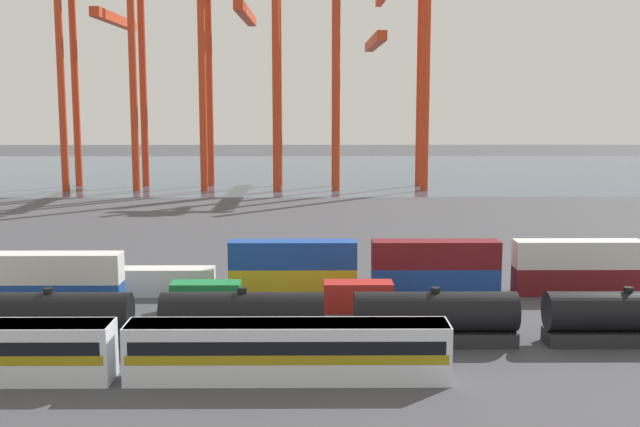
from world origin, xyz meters
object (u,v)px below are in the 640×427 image
at_px(passenger_train, 119,349).
at_px(shipping_container_11, 293,281).
at_px(gantry_crane_west, 105,45).
at_px(freight_tank_row, 435,318).
at_px(gantry_crane_east, 378,59).
at_px(gantry_crane_central, 242,41).
at_px(shipping_container_5, 206,297).

height_order(passenger_train, shipping_container_11, passenger_train).
relative_size(shipping_container_11, gantry_crane_west, 0.24).
bearing_deg(freight_tank_row, gantry_crane_east, 87.76).
relative_size(shipping_container_11, gantry_crane_central, 0.24).
height_order(freight_tank_row, shipping_container_11, freight_tank_row).
bearing_deg(shipping_container_5, shipping_container_11, 38.42).
relative_size(freight_tank_row, gantry_crane_west, 1.43).
distance_m(freight_tank_row, gantry_crane_central, 116.26).
bearing_deg(freight_tank_row, gantry_crane_west, 115.49).
height_order(gantry_crane_west, gantry_crane_central, gantry_crane_central).
xyz_separation_m(gantry_crane_central, gantry_crane_east, (28.34, 0.57, -3.55)).
height_order(gantry_crane_central, gantry_crane_east, gantry_crane_central).
relative_size(passenger_train, gantry_crane_west, 0.88).
xyz_separation_m(gantry_crane_west, gantry_crane_central, (28.34, 0.37, 0.69)).
height_order(freight_tank_row, gantry_crane_central, gantry_crane_central).
distance_m(freight_tank_row, shipping_container_5, 21.09).
bearing_deg(passenger_train, gantry_crane_central, 90.97).
xyz_separation_m(gantry_crane_west, gantry_crane_east, (56.69, 0.93, -2.86)).
relative_size(shipping_container_5, gantry_crane_east, 0.14).
bearing_deg(shipping_container_5, passenger_train, -100.92).
relative_size(freight_tank_row, gantry_crane_east, 1.60).
bearing_deg(shipping_container_11, passenger_train, -114.91).
xyz_separation_m(shipping_container_11, gantry_crane_east, (15.50, 95.02, 25.45)).
distance_m(passenger_train, gantry_crane_west, 124.37).
bearing_deg(gantry_crane_central, shipping_container_11, -82.25).
xyz_separation_m(passenger_train, shipping_container_5, (3.36, 17.41, -0.84)).
distance_m(freight_tank_row, gantry_crane_west, 124.75).
bearing_deg(gantry_crane_central, freight_tank_row, -77.71).
distance_m(freight_tank_row, shipping_container_11, 19.32).
distance_m(shipping_container_11, gantry_crane_central, 99.64).
bearing_deg(gantry_crane_central, shipping_container_5, -86.94).
relative_size(passenger_train, shipping_container_5, 7.21).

